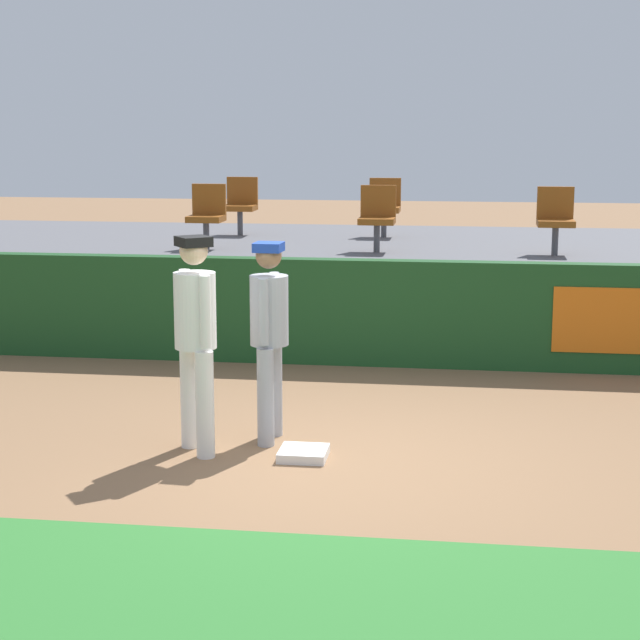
# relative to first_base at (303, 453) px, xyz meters

# --- Properties ---
(ground_plane) EXTENTS (60.00, 60.00, 0.00)m
(ground_plane) POSITION_rel_first_base_xyz_m (0.16, -0.15, -0.04)
(ground_plane) COLOR #846042
(grass_foreground_strip) EXTENTS (18.00, 2.80, 0.01)m
(grass_foreground_strip) POSITION_rel_first_base_xyz_m (0.16, -3.06, -0.04)
(grass_foreground_strip) COLOR #2D722D
(grass_foreground_strip) RESTS_ON ground_plane
(first_base) EXTENTS (0.40, 0.40, 0.08)m
(first_base) POSITION_rel_first_base_xyz_m (0.00, 0.00, 0.00)
(first_base) COLOR white
(first_base) RESTS_ON ground_plane
(player_fielder_home) EXTENTS (0.50, 0.60, 1.86)m
(player_fielder_home) POSITION_rel_first_base_xyz_m (-0.93, 0.05, 1.03)
(player_fielder_home) COLOR white
(player_fielder_home) RESTS_ON ground_plane
(player_runner_visitor) EXTENTS (0.35, 0.50, 1.77)m
(player_runner_visitor) POSITION_rel_first_base_xyz_m (-0.37, 0.46, 0.99)
(player_runner_visitor) COLOR #9EA3AD
(player_runner_visitor) RESTS_ON ground_plane
(field_wall) EXTENTS (18.00, 0.26, 1.23)m
(field_wall) POSITION_rel_first_base_xyz_m (0.17, 3.56, 0.58)
(field_wall) COLOR #19471E
(field_wall) RESTS_ON ground_plane
(bleacher_platform) EXTENTS (18.00, 4.80, 1.16)m
(bleacher_platform) POSITION_rel_first_base_xyz_m (0.16, 6.13, 0.54)
(bleacher_platform) COLOR #59595E
(bleacher_platform) RESTS_ON ground_plane
(seat_back_center) EXTENTS (0.45, 0.44, 0.84)m
(seat_back_center) POSITION_rel_first_base_xyz_m (0.12, 6.80, 1.59)
(seat_back_center) COLOR #4C4C51
(seat_back_center) RESTS_ON bleacher_platform
(seat_front_right) EXTENTS (0.45, 0.44, 0.84)m
(seat_front_right) POSITION_rel_first_base_xyz_m (2.40, 5.00, 1.59)
(seat_front_right) COLOR #4C4C51
(seat_front_right) RESTS_ON bleacher_platform
(seat_front_center) EXTENTS (0.45, 0.44, 0.84)m
(seat_front_center) POSITION_rel_first_base_xyz_m (0.18, 5.00, 1.59)
(seat_front_center) COLOR #4C4C51
(seat_front_center) RESTS_ON bleacher_platform
(seat_front_left) EXTENTS (0.45, 0.44, 0.84)m
(seat_front_left) POSITION_rel_first_base_xyz_m (-2.05, 5.00, 1.59)
(seat_front_left) COLOR #4C4C51
(seat_front_left) RESTS_ON bleacher_platform
(seat_back_left) EXTENTS (0.46, 0.44, 0.84)m
(seat_back_left) POSITION_rel_first_base_xyz_m (-1.99, 6.80, 1.59)
(seat_back_left) COLOR #4C4C51
(seat_back_left) RESTS_ON bleacher_platform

